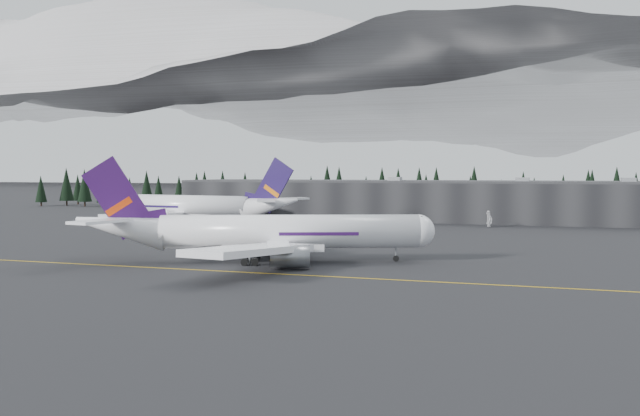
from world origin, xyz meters
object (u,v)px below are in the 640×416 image
(jet_main, at_px, (259,232))
(gse_vehicle_a, at_px, (243,219))
(gse_vehicle_b, at_px, (489,224))
(jet_parked, at_px, (195,207))
(terminal, at_px, (425,200))

(jet_main, distance_m, gse_vehicle_a, 101.77)
(jet_main, height_order, gse_vehicle_a, jet_main)
(gse_vehicle_b, bearing_deg, jet_parked, -84.30)
(jet_main, distance_m, gse_vehicle_b, 95.79)
(terminal, xyz_separation_m, jet_main, (-7.82, -114.85, -1.15))
(jet_main, bearing_deg, terminal, 65.22)
(terminal, bearing_deg, jet_parked, -142.07)
(gse_vehicle_a, relative_size, gse_vehicle_b, 1.02)
(terminal, bearing_deg, gse_vehicle_b, -46.93)
(gse_vehicle_a, bearing_deg, gse_vehicle_b, -5.69)
(jet_main, xyz_separation_m, gse_vehicle_a, (-45.40, 90.98, -4.50))
(terminal, height_order, gse_vehicle_a, terminal)
(jet_main, bearing_deg, jet_parked, 105.05)
(terminal, xyz_separation_m, gse_vehicle_a, (-53.21, -23.87, -5.64))
(terminal, bearing_deg, jet_main, -93.89)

